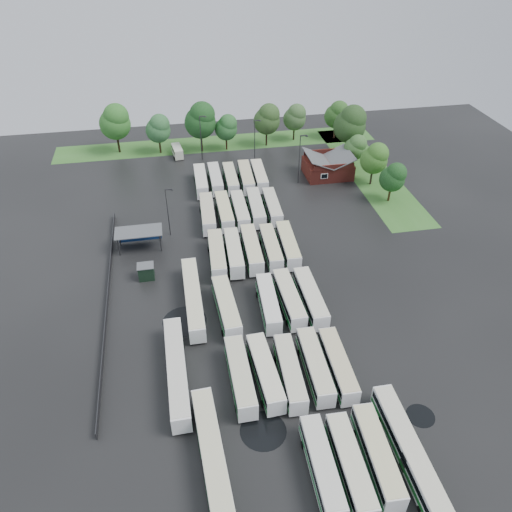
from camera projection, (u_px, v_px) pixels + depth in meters
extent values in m
plane|color=black|center=(258.00, 317.00, 74.73)|extent=(160.00, 160.00, 0.00)
cube|color=maroon|center=(328.00, 168.00, 111.24)|extent=(10.00, 8.00, 3.40)
cube|color=#4C4F51|center=(318.00, 158.00, 109.34)|extent=(5.07, 8.60, 2.19)
cube|color=#4C4F51|center=(339.00, 157.00, 110.08)|extent=(5.07, 8.60, 2.19)
cube|color=maroon|center=(334.00, 167.00, 106.77)|extent=(9.00, 0.20, 1.20)
cube|color=silver|center=(324.00, 176.00, 107.56)|extent=(1.60, 0.12, 1.20)
cylinder|color=#2D2D30|center=(119.00, 247.00, 86.53)|extent=(0.16, 0.16, 3.40)
cylinder|color=#2D2D30|center=(161.00, 243.00, 87.60)|extent=(0.16, 0.16, 3.40)
cylinder|color=#2D2D30|center=(119.00, 237.00, 89.07)|extent=(0.16, 0.16, 3.40)
cylinder|color=#2D2D30|center=(160.00, 233.00, 90.14)|extent=(0.16, 0.16, 3.40)
cube|color=#4C4F51|center=(138.00, 231.00, 87.27)|extent=(8.20, 4.20, 0.15)
cube|color=navy|center=(140.00, 235.00, 89.90)|extent=(7.60, 0.08, 2.60)
cube|color=black|center=(146.00, 272.00, 81.60)|extent=(2.50, 2.00, 2.50)
cube|color=#4C4F51|center=(145.00, 266.00, 80.83)|extent=(2.70, 2.20, 0.12)
cube|color=#366E27|center=(218.00, 143.00, 126.46)|extent=(80.00, 10.00, 0.01)
cube|color=#366E27|center=(369.00, 171.00, 113.72)|extent=(10.00, 50.00, 0.01)
cube|color=#2D2D30|center=(108.00, 298.00, 77.45)|extent=(0.10, 50.00, 1.20)
cube|color=white|center=(322.00, 466.00, 53.46)|extent=(2.65, 11.38, 2.60)
cube|color=black|center=(322.00, 464.00, 53.16)|extent=(2.70, 10.93, 0.83)
cube|color=#186B30|center=(321.00, 469.00, 53.80)|extent=(2.69, 11.16, 0.57)
cube|color=beige|center=(323.00, 459.00, 52.67)|extent=(2.55, 11.04, 0.11)
cylinder|color=black|center=(331.00, 506.00, 51.35)|extent=(2.41, 0.91, 0.91)
cylinder|color=black|center=(312.00, 444.00, 57.11)|extent=(2.41, 0.91, 0.91)
cube|color=white|center=(350.00, 465.00, 53.55)|extent=(2.72, 11.60, 2.64)
cube|color=black|center=(351.00, 462.00, 53.24)|extent=(2.76, 11.14, 0.85)
cube|color=#146827|center=(350.00, 468.00, 53.89)|extent=(2.76, 11.37, 0.58)
cube|color=beige|center=(352.00, 458.00, 52.74)|extent=(2.61, 11.25, 0.12)
cylinder|color=black|center=(361.00, 505.00, 51.40)|extent=(2.45, 0.92, 0.92)
cylinder|color=black|center=(338.00, 442.00, 57.26)|extent=(2.45, 0.92, 0.92)
cube|color=white|center=(377.00, 455.00, 54.50)|extent=(2.97, 11.74, 2.67)
cube|color=black|center=(378.00, 452.00, 54.19)|extent=(3.01, 11.28, 0.85)
cube|color=#14682B|center=(376.00, 458.00, 54.85)|extent=(3.01, 11.51, 0.59)
cube|color=beige|center=(379.00, 448.00, 53.69)|extent=(2.86, 11.39, 0.12)
cylinder|color=black|center=(389.00, 494.00, 52.33)|extent=(2.47, 0.93, 0.93)
cylinder|color=black|center=(364.00, 433.00, 58.25)|extent=(2.47, 0.93, 0.93)
cube|color=white|center=(240.00, 376.00, 63.35)|extent=(2.54, 11.82, 2.71)
cube|color=black|center=(240.00, 373.00, 63.03)|extent=(2.60, 11.35, 0.87)
cube|color=#08661D|center=(240.00, 379.00, 63.70)|extent=(2.59, 11.59, 0.60)
cube|color=beige|center=(240.00, 369.00, 62.53)|extent=(2.44, 11.47, 0.12)
cylinder|color=black|center=(245.00, 407.00, 61.15)|extent=(2.51, 0.94, 0.94)
cylinder|color=black|center=(236.00, 361.00, 67.15)|extent=(2.51, 0.94, 0.94)
cube|color=white|center=(265.00, 372.00, 63.89)|extent=(3.01, 11.71, 2.66)
cube|color=black|center=(265.00, 370.00, 63.57)|extent=(3.05, 11.25, 0.85)
cube|color=#05751D|center=(265.00, 375.00, 64.23)|extent=(3.05, 11.48, 0.58)
cube|color=beige|center=(265.00, 365.00, 63.07)|extent=(2.90, 11.36, 0.12)
cylinder|color=black|center=(271.00, 402.00, 61.72)|extent=(2.47, 0.93, 0.93)
cylinder|color=black|center=(260.00, 358.00, 67.62)|extent=(2.47, 0.93, 0.93)
cube|color=white|center=(290.00, 373.00, 63.91)|extent=(2.84, 11.46, 2.61)
cube|color=black|center=(290.00, 370.00, 63.60)|extent=(2.88, 11.01, 0.83)
cube|color=#0F6F20|center=(290.00, 376.00, 64.25)|extent=(2.88, 11.23, 0.57)
cube|color=beige|center=(290.00, 365.00, 63.11)|extent=(2.73, 11.11, 0.11)
cylinder|color=black|center=(296.00, 402.00, 61.79)|extent=(2.42, 0.91, 0.91)
cylinder|color=black|center=(283.00, 358.00, 67.57)|extent=(2.42, 0.91, 0.91)
cube|color=white|center=(315.00, 366.00, 64.77)|extent=(2.72, 11.65, 2.66)
cube|color=black|center=(315.00, 363.00, 64.46)|extent=(2.77, 11.19, 0.85)
cube|color=#126220|center=(315.00, 369.00, 65.12)|extent=(2.76, 11.42, 0.58)
cube|color=beige|center=(316.00, 359.00, 63.96)|extent=(2.62, 11.30, 0.12)
cylinder|color=black|center=(322.00, 395.00, 62.62)|extent=(2.46, 0.93, 0.93)
cylinder|color=black|center=(307.00, 352.00, 68.50)|extent=(2.46, 0.93, 0.93)
cube|color=white|center=(338.00, 365.00, 64.94)|extent=(2.63, 11.37, 2.59)
cube|color=black|center=(338.00, 362.00, 64.63)|extent=(2.68, 10.92, 0.83)
cube|color=#096E22|center=(337.00, 368.00, 65.27)|extent=(2.67, 11.14, 0.57)
cube|color=beige|center=(339.00, 358.00, 64.14)|extent=(2.53, 11.03, 0.11)
cylinder|color=black|center=(346.00, 394.00, 62.83)|extent=(2.40, 0.91, 0.91)
cylinder|color=black|center=(329.00, 352.00, 68.58)|extent=(2.40, 0.91, 0.91)
cube|color=white|center=(226.00, 307.00, 73.85)|extent=(3.04, 12.03, 2.73)
cube|color=black|center=(226.00, 304.00, 73.53)|extent=(3.08, 11.55, 0.87)
cube|color=#107628|center=(227.00, 310.00, 74.21)|extent=(3.08, 11.79, 0.60)
cube|color=beige|center=(226.00, 300.00, 73.02)|extent=(2.93, 11.67, 0.12)
cylinder|color=black|center=(230.00, 332.00, 71.63)|extent=(2.53, 0.95, 0.95)
cylinder|color=black|center=(223.00, 298.00, 77.69)|extent=(2.53, 0.95, 0.95)
cube|color=white|center=(268.00, 303.00, 74.73)|extent=(2.92, 11.39, 2.59)
cube|color=black|center=(268.00, 300.00, 74.43)|extent=(2.96, 10.94, 0.83)
cube|color=#076A22|center=(268.00, 306.00, 75.07)|extent=(2.96, 11.17, 0.57)
cube|color=silver|center=(269.00, 296.00, 73.94)|extent=(2.81, 11.05, 0.11)
cylinder|color=black|center=(273.00, 326.00, 72.63)|extent=(2.40, 0.90, 0.90)
cylinder|color=black|center=(264.00, 294.00, 78.36)|extent=(2.40, 0.90, 0.90)
cube|color=white|center=(289.00, 299.00, 75.43)|extent=(2.69, 11.75, 2.68)
cube|color=black|center=(289.00, 296.00, 75.11)|extent=(2.73, 11.29, 0.86)
cube|color=#037621|center=(289.00, 302.00, 75.77)|extent=(2.73, 11.52, 0.59)
cube|color=beige|center=(289.00, 292.00, 74.61)|extent=(2.58, 11.40, 0.12)
cylinder|color=black|center=(295.00, 322.00, 73.24)|extent=(2.49, 0.94, 0.94)
cylinder|color=black|center=(283.00, 290.00, 79.19)|extent=(2.49, 0.94, 0.94)
cube|color=white|center=(310.00, 298.00, 75.58)|extent=(2.53, 11.93, 2.73)
cube|color=black|center=(311.00, 295.00, 75.26)|extent=(2.59, 11.46, 0.87)
cube|color=#17682D|center=(310.00, 301.00, 75.93)|extent=(2.58, 11.70, 0.60)
cube|color=beige|center=(311.00, 291.00, 74.74)|extent=(2.43, 11.58, 0.12)
cylinder|color=black|center=(317.00, 321.00, 73.36)|extent=(2.53, 0.95, 0.95)
cylinder|color=black|center=(303.00, 289.00, 79.42)|extent=(2.53, 0.95, 0.95)
cube|color=white|center=(217.00, 255.00, 84.54)|extent=(3.05, 12.00, 2.73)
cube|color=black|center=(217.00, 252.00, 84.21)|extent=(3.08, 11.53, 0.87)
cube|color=#066F20|center=(217.00, 258.00, 84.89)|extent=(3.08, 11.77, 0.60)
cube|color=beige|center=(217.00, 248.00, 83.70)|extent=(2.93, 11.64, 0.12)
cylinder|color=black|center=(220.00, 275.00, 82.32)|extent=(2.53, 0.95, 0.95)
cylinder|color=black|center=(215.00, 249.00, 88.36)|extent=(2.53, 0.95, 0.95)
cube|color=white|center=(234.00, 252.00, 85.16)|extent=(2.91, 11.71, 2.66)
cube|color=black|center=(234.00, 250.00, 84.85)|extent=(2.95, 11.25, 0.85)
cube|color=#036B17|center=(234.00, 255.00, 85.51)|extent=(2.95, 11.48, 0.59)
cube|color=beige|center=(234.00, 246.00, 84.35)|extent=(2.80, 11.36, 0.12)
cylinder|color=black|center=(237.00, 272.00, 83.00)|extent=(2.47, 0.93, 0.93)
cylinder|color=black|center=(231.00, 246.00, 88.90)|extent=(2.47, 0.93, 0.93)
cube|color=white|center=(252.00, 249.00, 85.86)|extent=(2.86, 12.01, 2.73)
cube|color=black|center=(252.00, 247.00, 85.53)|extent=(2.91, 11.53, 0.88)
cube|color=#08641B|center=(252.00, 252.00, 86.21)|extent=(2.91, 11.77, 0.60)
cube|color=beige|center=(252.00, 242.00, 85.02)|extent=(2.75, 11.64, 0.12)
cylinder|color=black|center=(256.00, 269.00, 83.63)|extent=(2.54, 0.95, 0.95)
cylinder|color=black|center=(248.00, 243.00, 89.69)|extent=(2.54, 0.95, 0.95)
cube|color=white|center=(271.00, 247.00, 86.39)|extent=(2.75, 11.52, 2.62)
cube|color=black|center=(271.00, 245.00, 86.08)|extent=(2.79, 11.06, 0.84)
cube|color=#12712C|center=(271.00, 250.00, 86.73)|extent=(2.79, 11.29, 0.58)
cube|color=beige|center=(271.00, 241.00, 85.58)|extent=(2.64, 11.17, 0.11)
cylinder|color=black|center=(275.00, 266.00, 84.25)|extent=(2.43, 0.92, 0.92)
cylinder|color=black|center=(267.00, 242.00, 90.07)|extent=(2.43, 0.92, 0.92)
cube|color=white|center=(288.00, 245.00, 86.90)|extent=(2.98, 11.82, 2.69)
cube|color=black|center=(288.00, 243.00, 86.59)|extent=(3.01, 11.36, 0.86)
cube|color=#086423|center=(288.00, 248.00, 87.25)|extent=(3.01, 11.59, 0.59)
cube|color=beige|center=(288.00, 238.00, 86.08)|extent=(2.86, 11.47, 0.12)
cylinder|color=black|center=(293.00, 264.00, 84.72)|extent=(2.49, 0.94, 0.94)
cylinder|color=black|center=(283.00, 240.00, 90.67)|extent=(2.49, 0.94, 0.94)
cube|color=white|center=(208.00, 214.00, 95.36)|extent=(2.98, 11.99, 2.73)
cube|color=black|center=(207.00, 211.00, 95.04)|extent=(3.02, 11.52, 0.87)
cube|color=#126F2C|center=(208.00, 216.00, 95.72)|extent=(3.02, 11.76, 0.60)
cube|color=beige|center=(207.00, 207.00, 94.53)|extent=(2.87, 11.63, 0.12)
cylinder|color=black|center=(210.00, 230.00, 93.15)|extent=(2.53, 0.95, 0.95)
cylinder|color=black|center=(206.00, 210.00, 99.19)|extent=(2.53, 0.95, 0.95)
cube|color=white|center=(224.00, 211.00, 96.09)|extent=(2.47, 11.67, 2.67)
cube|color=black|center=(224.00, 209.00, 95.77)|extent=(2.53, 11.21, 0.86)
cube|color=#116321|center=(224.00, 214.00, 96.44)|extent=(2.52, 11.44, 0.59)
cube|color=beige|center=(224.00, 205.00, 95.27)|extent=(2.37, 11.32, 0.12)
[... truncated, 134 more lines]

